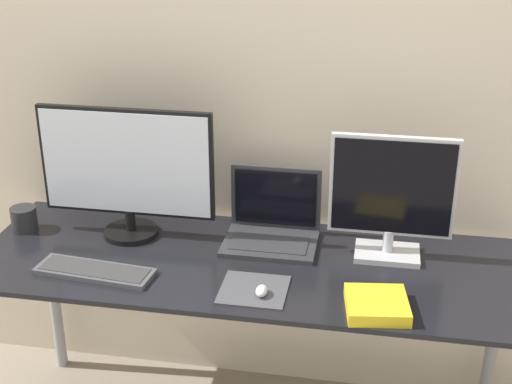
% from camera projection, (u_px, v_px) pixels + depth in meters
% --- Properties ---
extents(wall_back, '(7.00, 0.05, 2.50)m').
position_uv_depth(wall_back, '(268.00, 90.00, 2.60)').
color(wall_back, beige).
rests_on(wall_back, ground_plane).
extents(desk, '(1.89, 0.67, 0.76)m').
position_uv_depth(desk, '(249.00, 284.00, 2.47)').
color(desk, black).
rests_on(desk, ground_plane).
extents(monitor_left, '(0.63, 0.20, 0.48)m').
position_uv_depth(monitor_left, '(127.00, 170.00, 2.52)').
color(monitor_left, black).
rests_on(monitor_left, desk).
extents(monitor_right, '(0.42, 0.16, 0.44)m').
position_uv_depth(monitor_right, '(392.00, 197.00, 2.38)').
color(monitor_right, silver).
rests_on(monitor_right, desk).
extents(laptop, '(0.33, 0.25, 0.25)m').
position_uv_depth(laptop, '(272.00, 224.00, 2.56)').
color(laptop, '#333338').
rests_on(laptop, desk).
extents(keyboard, '(0.41, 0.16, 0.02)m').
position_uv_depth(keyboard, '(95.00, 271.00, 2.35)').
color(keyboard, '#4C4C51').
rests_on(keyboard, desk).
extents(mousepad, '(0.21, 0.20, 0.00)m').
position_uv_depth(mousepad, '(254.00, 290.00, 2.26)').
color(mousepad, '#47474C').
rests_on(mousepad, desk).
extents(mouse, '(0.04, 0.06, 0.03)m').
position_uv_depth(mouse, '(262.00, 291.00, 2.22)').
color(mouse, silver).
rests_on(mouse, mousepad).
extents(book, '(0.21, 0.21, 0.04)m').
position_uv_depth(book, '(377.00, 305.00, 2.15)').
color(book, yellow).
rests_on(book, desk).
extents(mug, '(0.09, 0.09, 0.09)m').
position_uv_depth(mug, '(24.00, 219.00, 2.64)').
color(mug, '#262628').
rests_on(mug, desk).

